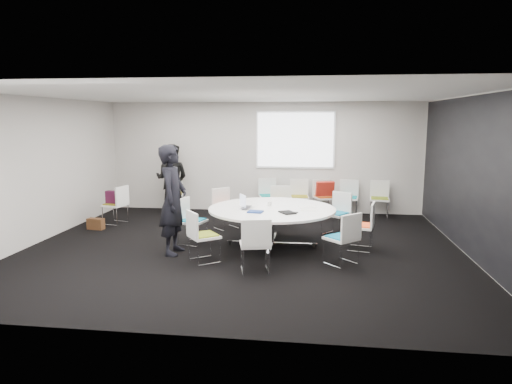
# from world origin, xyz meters

# --- Properties ---
(room_shell) EXTENTS (8.08, 7.08, 2.88)m
(room_shell) POSITION_xyz_m (0.09, 0.00, 1.40)
(room_shell) COLOR black
(room_shell) RESTS_ON ground
(conference_table) EXTENTS (2.37, 2.37, 0.73)m
(conference_table) POSITION_xyz_m (0.52, 0.24, 0.56)
(conference_table) COLOR silver
(conference_table) RESTS_ON ground
(projection_screen) EXTENTS (1.90, 0.03, 1.35)m
(projection_screen) POSITION_xyz_m (0.80, 3.46, 1.85)
(projection_screen) COLOR white
(projection_screen) RESTS_ON room_shell
(chair_ring_a) EXTENTS (0.54, 0.55, 0.88)m
(chair_ring_a) POSITION_xyz_m (2.17, 0.18, 0.28)
(chair_ring_a) COLOR silver
(chair_ring_a) RESTS_ON ground
(chair_ring_b) EXTENTS (0.64, 0.63, 0.88)m
(chair_ring_b) POSITION_xyz_m (1.76, 1.21, 0.28)
(chair_ring_b) COLOR silver
(chair_ring_b) RESTS_ON ground
(chair_ring_c) EXTENTS (0.50, 0.48, 0.88)m
(chair_ring_c) POSITION_xyz_m (0.56, 1.89, 0.28)
(chair_ring_c) COLOR silver
(chair_ring_c) RESTS_ON ground
(chair_ring_d) EXTENTS (0.64, 0.64, 0.88)m
(chair_ring_d) POSITION_xyz_m (-0.60, 1.46, 0.28)
(chair_ring_d) COLOR silver
(chair_ring_d) RESTS_ON ground
(chair_ring_e) EXTENTS (0.56, 0.56, 0.88)m
(chair_ring_e) POSITION_xyz_m (-1.01, 0.18, 0.28)
(chair_ring_e) COLOR silver
(chair_ring_e) RESTS_ON ground
(chair_ring_f) EXTENTS (0.63, 0.64, 0.88)m
(chair_ring_f) POSITION_xyz_m (-0.52, -0.89, 0.28)
(chair_ring_f) COLOR silver
(chair_ring_f) RESTS_ON ground
(chair_ring_g) EXTENTS (0.55, 0.54, 0.88)m
(chair_ring_g) POSITION_xyz_m (0.40, -1.27, 0.28)
(chair_ring_g) COLOR silver
(chair_ring_g) RESTS_ON ground
(chair_ring_h) EXTENTS (0.64, 0.64, 0.88)m
(chair_ring_h) POSITION_xyz_m (1.77, -0.73, 0.28)
(chair_ring_h) COLOR silver
(chair_ring_h) RESTS_ON ground
(chair_back_a) EXTENTS (0.57, 0.56, 0.88)m
(chair_back_a) POSITION_xyz_m (0.16, 3.17, 0.28)
(chair_back_a) COLOR silver
(chair_back_a) RESTS_ON ground
(chair_back_b) EXTENTS (0.50, 0.49, 0.88)m
(chair_back_b) POSITION_xyz_m (0.94, 3.13, 0.28)
(chair_back_b) COLOR silver
(chair_back_b) RESTS_ON ground
(chair_back_c) EXTENTS (0.60, 0.60, 0.88)m
(chair_back_c) POSITION_xyz_m (1.55, 3.16, 0.28)
(chair_back_c) COLOR silver
(chair_back_c) RESTS_ON ground
(chair_back_d) EXTENTS (0.51, 0.50, 0.88)m
(chair_back_d) POSITION_xyz_m (2.14, 3.16, 0.28)
(chair_back_d) COLOR silver
(chair_back_d) RESTS_ON ground
(chair_back_e) EXTENTS (0.50, 0.49, 0.88)m
(chair_back_e) POSITION_xyz_m (2.88, 3.12, 0.28)
(chair_back_e) COLOR silver
(chair_back_e) RESTS_ON ground
(chair_spare_left) EXTENTS (0.54, 0.55, 0.88)m
(chair_spare_left) POSITION_xyz_m (-3.18, 1.58, 0.28)
(chair_spare_left) COLOR silver
(chair_spare_left) RESTS_ON ground
(chair_person_back) EXTENTS (0.56, 0.56, 0.88)m
(chair_person_back) POSITION_xyz_m (-2.29, 3.13, 0.28)
(chair_person_back) COLOR silver
(chair_person_back) RESTS_ON ground
(person_main) EXTENTS (0.47, 0.71, 1.94)m
(person_main) POSITION_xyz_m (-1.16, -0.46, 0.97)
(person_main) COLOR black
(person_main) RESTS_ON ground
(person_back) EXTENTS (0.88, 0.70, 1.75)m
(person_back) POSITION_xyz_m (-2.28, 2.96, 0.87)
(person_back) COLOR black
(person_back) RESTS_ON ground
(laptop) EXTENTS (0.27, 0.37, 0.03)m
(laptop) POSITION_xyz_m (0.10, 0.13, 0.74)
(laptop) COLOR #333338
(laptop) RESTS_ON conference_table
(laptop_lid) EXTENTS (0.16, 0.27, 0.22)m
(laptop_lid) POSITION_xyz_m (-0.03, 0.22, 0.86)
(laptop_lid) COLOR silver
(laptop_lid) RESTS_ON conference_table
(notebook_black) EXTENTS (0.34, 0.37, 0.02)m
(notebook_black) POSITION_xyz_m (0.84, -0.19, 0.74)
(notebook_black) COLOR black
(notebook_black) RESTS_ON conference_table
(tablet_folio) EXTENTS (0.29, 0.24, 0.03)m
(tablet_folio) POSITION_xyz_m (0.27, -0.20, 0.74)
(tablet_folio) COLOR navy
(tablet_folio) RESTS_ON conference_table
(papers_right) EXTENTS (0.35, 0.30, 0.00)m
(papers_right) POSITION_xyz_m (1.18, 0.42, 0.73)
(papers_right) COLOR white
(papers_right) RESTS_ON conference_table
(papers_front) EXTENTS (0.32, 0.24, 0.00)m
(papers_front) POSITION_xyz_m (1.21, 0.12, 0.73)
(papers_front) COLOR silver
(papers_front) RESTS_ON conference_table
(cup) EXTENTS (0.08, 0.08, 0.09)m
(cup) POSITION_xyz_m (0.46, 0.43, 0.78)
(cup) COLOR white
(cup) RESTS_ON conference_table
(phone) EXTENTS (0.15, 0.08, 0.01)m
(phone) POSITION_xyz_m (0.96, -0.14, 0.73)
(phone) COLOR black
(phone) RESTS_ON conference_table
(maroon_bag) EXTENTS (0.42, 0.20, 0.28)m
(maroon_bag) POSITION_xyz_m (-3.19, 1.59, 0.62)
(maroon_bag) COLOR #43112D
(maroon_bag) RESTS_ON chair_spare_left
(brown_bag) EXTENTS (0.38, 0.20, 0.24)m
(brown_bag) POSITION_xyz_m (-3.40, 1.04, 0.12)
(brown_bag) COLOR #472A16
(brown_bag) RESTS_ON ground
(red_jacket) EXTENTS (0.47, 0.27, 0.36)m
(red_jacket) POSITION_xyz_m (1.56, 2.94, 0.70)
(red_jacket) COLOR #A31F14
(red_jacket) RESTS_ON chair_back_c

